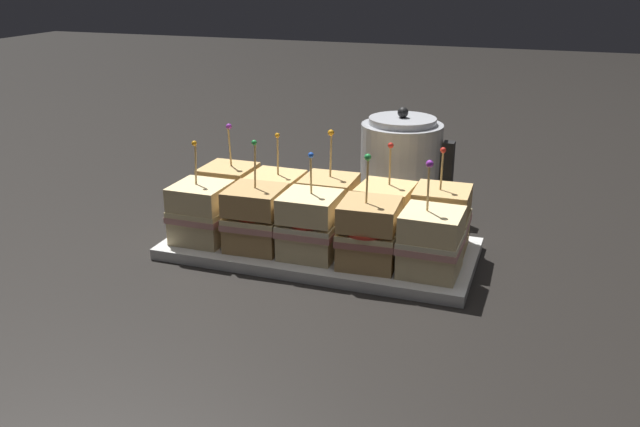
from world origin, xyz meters
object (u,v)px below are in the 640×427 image
sandwich_front_right (369,233)px  sandwich_back_far_right (441,219)px  serving_platter (320,249)px  sandwich_front_left (256,218)px  sandwich_front_far_left (202,212)px  sandwich_back_far_left (229,194)px  sandwich_back_right (385,214)px  sandwich_back_center (328,206)px  sandwich_back_left (276,201)px  sandwich_front_far_right (431,242)px  sandwich_front_center (310,225)px  kettle_steel (401,167)px

sandwich_front_right → sandwich_back_far_right: (0.09, 0.10, -0.00)m
serving_platter → sandwich_back_far_right: bearing=14.4°
sandwich_front_left → sandwich_front_far_left: bearing=-179.7°
sandwich_back_far_left → sandwich_back_right: sandwich_back_far_left is taller
sandwich_back_center → serving_platter: bearing=-88.5°
sandwich_front_far_left → sandwich_back_left: bearing=44.7°
serving_platter → sandwich_front_far_right: 0.21m
serving_platter → sandwich_front_right: bearing=-27.3°
sandwich_front_far_left → sandwich_back_right: sandwich_front_far_left is taller
sandwich_front_left → sandwich_back_far_right: size_ratio=1.05×
sandwich_back_far_left → sandwich_back_right: 0.29m
sandwich_front_left → sandwich_back_far_right: bearing=18.7°
sandwich_front_right → sandwich_back_right: (0.00, 0.10, -0.00)m
sandwich_front_center → sandwich_front_right: sandwich_front_right is taller
sandwich_back_far_right → kettle_steel: size_ratio=0.82×
sandwich_front_center → sandwich_back_left: size_ratio=0.98×
sandwich_front_right → sandwich_back_right: size_ratio=1.05×
sandwich_back_center → sandwich_back_right: bearing=0.3°
sandwich_front_left → sandwich_back_far_left: sandwich_front_left is taller
sandwich_back_far_left → sandwich_front_far_left: bearing=-91.6°
sandwich_front_far_left → sandwich_back_right: bearing=18.1°
sandwich_front_center → sandwich_back_center: bearing=90.8°
sandwich_back_center → sandwich_back_right: (0.10, 0.00, -0.00)m
sandwich_front_left → kettle_steel: bearing=58.3°
serving_platter → sandwich_front_far_left: size_ratio=2.99×
sandwich_front_right → sandwich_front_far_left: bearing=179.6°
serving_platter → sandwich_back_right: bearing=25.7°
sandwich_back_left → kettle_steel: (0.18, 0.19, 0.03)m
sandwich_front_left → sandwich_front_right: bearing=-0.8°
sandwich_front_center → sandwich_back_left: sandwich_back_left is taller
sandwich_front_center → sandwich_back_far_right: (0.19, 0.10, 0.00)m
sandwich_front_right → sandwich_front_left: bearing=179.2°
sandwich_front_left → sandwich_back_center: bearing=45.4°
serving_platter → sandwich_back_far_left: 0.20m
sandwich_front_far_right → sandwich_back_center: sandwich_back_center is taller
sandwich_front_far_right → kettle_steel: 0.31m
serving_platter → sandwich_front_left: (-0.09, -0.05, 0.06)m
sandwich_front_center → sandwich_front_far_right: (0.19, -0.00, -0.00)m
serving_platter → sandwich_front_left: size_ratio=2.83×
sandwich_back_left → sandwich_front_left: bearing=-87.8°
sandwich_back_far_right → sandwich_front_right: bearing=-133.2°
sandwich_front_far_left → sandwich_back_center: size_ratio=0.94×
sandwich_front_left → sandwich_front_far_right: bearing=-0.4°
sandwich_back_right → sandwich_back_far_right: bearing=1.1°
sandwich_front_left → sandwich_back_right: bearing=26.2°
sandwich_front_far_right → sandwich_back_center: size_ratio=0.97×
sandwich_front_right → sandwich_front_far_right: 0.09m
kettle_steel → sandwich_back_center: bearing=-113.4°
sandwich_front_far_left → sandwich_back_far_right: (0.38, 0.10, 0.00)m
sandwich_front_center → sandwich_front_far_right: bearing=-0.6°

